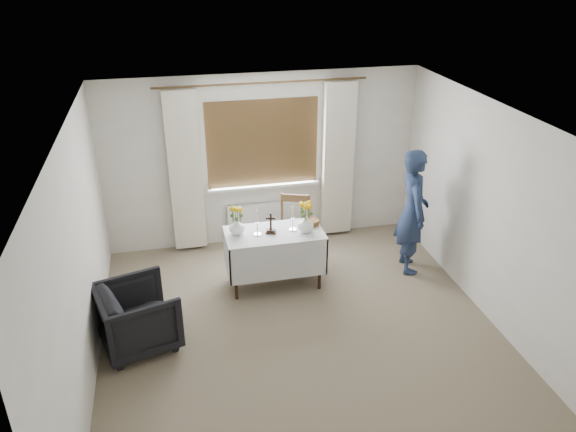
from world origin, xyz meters
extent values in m
plane|color=#7D7156|center=(0.00, 0.00, 0.00)|extent=(5.00, 5.00, 0.00)
cube|color=silver|center=(-0.09, 1.21, 0.38)|extent=(1.24, 0.64, 0.76)
imported|color=black|center=(-1.80, 0.32, 0.37)|extent=(1.00, 0.98, 0.74)
imported|color=navy|center=(1.77, 1.21, 0.86)|extent=(0.50, 0.68, 1.72)
cube|color=silver|center=(0.00, 2.42, 0.30)|extent=(1.10, 0.10, 0.60)
imported|color=white|center=(-0.56, 1.27, 0.87)|extent=(0.25, 0.25, 0.21)
imported|color=white|center=(0.30, 1.15, 0.87)|extent=(0.21, 0.21, 0.21)
cylinder|color=brown|center=(0.43, 1.31, 0.80)|extent=(0.23, 0.23, 0.07)
camera|label=1|loc=(-1.30, -4.95, 4.05)|focal=35.00mm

